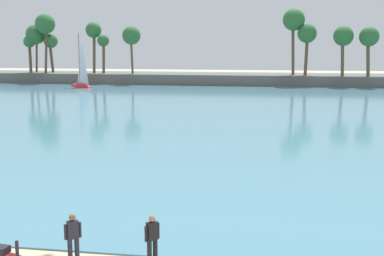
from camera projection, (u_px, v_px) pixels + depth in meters
sea at (239, 94)px, 71.22m from camera, size 220.00×111.71×0.06m
palm_headland at (235, 69)px, 86.50m from camera, size 108.72×6.00×12.73m
person_rigging_by_gear at (73, 237)px, 16.01m from camera, size 0.46×0.37×1.67m
person_at_waterline at (152, 239)px, 15.90m from camera, size 0.40×0.43×1.67m
sailboat_near_shore at (81, 82)px, 82.27m from camera, size 5.93×5.73×9.20m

